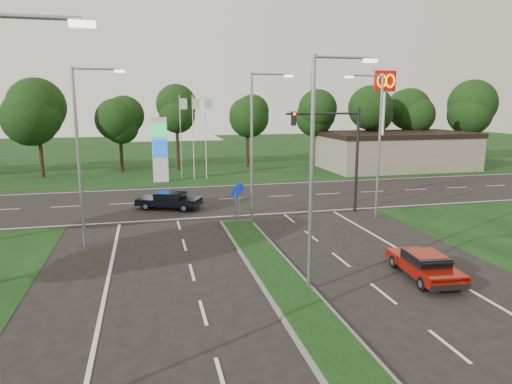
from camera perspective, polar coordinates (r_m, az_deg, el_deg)
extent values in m
plane|color=black|center=(13.39, 12.59, -22.14)|extent=(160.00, 160.00, 0.00)
cube|color=black|center=(65.59, -8.91, 4.56)|extent=(160.00, 50.00, 0.02)
cube|color=black|center=(35.13, -4.73, -0.92)|extent=(160.00, 12.00, 0.02)
cube|color=slate|center=(16.56, 6.35, -14.84)|extent=(2.00, 26.00, 0.12)
cube|color=gray|center=(53.67, 17.07, 4.94)|extent=(16.00, 9.00, 4.00)
cylinder|color=gray|center=(17.28, 6.92, 1.75)|extent=(0.16, 0.16, 9.00)
cylinder|color=gray|center=(17.55, 10.78, 16.19)|extent=(2.20, 0.10, 0.10)
cube|color=#FFF2CC|center=(18.01, 14.08, 15.61)|extent=(0.50, 0.22, 0.12)
cylinder|color=gray|center=(26.80, -0.54, 5.12)|extent=(0.16, 0.16, 9.00)
cylinder|color=gray|center=(26.97, 1.80, 14.52)|extent=(2.20, 0.10, 0.10)
cube|color=#FFF2CC|center=(27.27, 4.10, 14.24)|extent=(0.50, 0.22, 0.12)
cylinder|color=gray|center=(10.35, -27.32, 18.93)|extent=(2.20, 0.10, 0.10)
cube|color=#FFF2CC|center=(10.16, -20.89, 19.02)|extent=(0.50, 0.22, 0.12)
cylinder|color=gray|center=(24.37, -21.29, 3.77)|extent=(0.16, 0.16, 9.00)
cylinder|color=gray|center=(24.13, -19.38, 14.32)|extent=(2.20, 0.10, 0.10)
cube|color=#FFF2CC|center=(24.05, -16.67, 14.25)|extent=(0.50, 0.22, 0.12)
cylinder|color=gray|center=(29.72, 15.13, 5.33)|extent=(0.16, 0.16, 9.00)
cylinder|color=gray|center=(29.13, 13.61, 13.96)|extent=(2.20, 0.10, 0.10)
cube|color=#FFF2CC|center=(28.64, 11.58, 13.90)|extent=(0.50, 0.22, 0.12)
cylinder|color=black|center=(31.37, 12.49, 3.89)|extent=(0.20, 0.20, 7.00)
cylinder|color=black|center=(30.13, 8.40, 9.67)|extent=(5.00, 0.14, 0.14)
cube|color=black|center=(29.46, 4.72, 9.13)|extent=(0.28, 0.28, 0.90)
sphere|color=#FF190C|center=(29.28, 4.84, 9.71)|extent=(0.20, 0.20, 0.20)
cylinder|color=gray|center=(26.66, -2.59, -2.34)|extent=(0.06, 0.06, 2.20)
cylinder|color=#0C26A5|center=(26.45, -2.61, -0.23)|extent=(0.56, 0.04, 0.56)
cylinder|color=gray|center=(27.67, -2.37, -1.84)|extent=(0.06, 0.06, 2.20)
cylinder|color=#0C26A5|center=(27.47, -2.39, 0.20)|extent=(0.56, 0.04, 0.56)
cylinder|color=gray|center=(28.40, -2.05, -1.50)|extent=(0.06, 0.06, 2.20)
cylinder|color=#0C26A5|center=(28.20, -2.07, 0.49)|extent=(0.56, 0.04, 0.56)
cube|color=silver|center=(43.20, -11.92, 5.15)|extent=(1.40, 0.30, 6.00)
cube|color=#0CA53F|center=(42.88, -12.00, 7.52)|extent=(1.30, 0.08, 1.20)
cube|color=#0C3FBF|center=(43.01, -11.92, 5.39)|extent=(1.30, 0.08, 1.60)
cylinder|color=silver|center=(44.21, -9.40, 6.67)|extent=(0.08, 0.08, 8.00)
cube|color=#B2D8B2|center=(44.12, -9.07, 10.83)|extent=(0.70, 0.02, 1.00)
cylinder|color=silver|center=(44.31, -7.84, 6.73)|extent=(0.08, 0.08, 8.00)
cube|color=#B2D8B2|center=(44.23, -7.49, 10.88)|extent=(0.70, 0.02, 1.00)
cylinder|color=silver|center=(44.45, -6.29, 6.77)|extent=(0.08, 0.08, 8.00)
cube|color=#B2D8B2|center=(44.37, -5.93, 10.91)|extent=(0.70, 0.02, 1.00)
cylinder|color=silver|center=(48.00, 15.55, 7.95)|extent=(0.30, 0.30, 10.00)
cube|color=#BF0C07|center=(48.00, 15.82, 13.20)|extent=(2.20, 0.35, 2.00)
torus|color=#FFC600|center=(47.59, 15.47, 13.24)|extent=(1.06, 0.16, 1.06)
torus|color=#FFC600|center=(48.02, 16.44, 13.16)|extent=(1.06, 0.16, 1.06)
cylinder|color=black|center=(50.50, -7.57, 5.20)|extent=(0.36, 0.36, 4.40)
sphere|color=black|center=(50.25, -7.70, 10.08)|extent=(6.00, 6.00, 6.00)
sphere|color=black|center=(50.08, -7.36, 11.23)|extent=(4.80, 4.80, 4.80)
cube|color=maroon|center=(20.74, 20.28, -8.70)|extent=(2.01, 4.16, 0.41)
cube|color=black|center=(20.55, 20.46, -7.74)|extent=(1.56, 1.89, 0.38)
cube|color=maroon|center=(20.49, 20.49, -7.23)|extent=(1.45, 1.57, 0.04)
cylinder|color=black|center=(21.57, 16.85, -8.34)|extent=(0.23, 0.58, 0.57)
cylinder|color=black|center=(22.22, 20.37, -7.99)|extent=(0.23, 0.58, 0.57)
cylinder|color=black|center=(19.42, 20.08, -10.74)|extent=(0.23, 0.58, 0.57)
cylinder|color=black|center=(20.15, 23.88, -10.23)|extent=(0.23, 0.58, 0.57)
cube|color=black|center=(32.32, -10.81, -1.16)|extent=(4.64, 3.38, 0.44)
cube|color=black|center=(32.21, -10.69, -0.44)|extent=(2.34, 2.14, 0.41)
cube|color=black|center=(32.17, -10.70, -0.08)|extent=(1.99, 1.92, 0.04)
cylinder|color=black|center=(32.19, -13.59, -1.76)|extent=(0.63, 0.43, 0.61)
cylinder|color=black|center=(33.62, -12.47, -1.17)|extent=(0.63, 0.43, 0.61)
cylinder|color=black|center=(31.16, -8.98, -2.00)|extent=(0.63, 0.43, 0.61)
cylinder|color=black|center=(32.63, -8.03, -1.38)|extent=(0.63, 0.43, 0.61)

